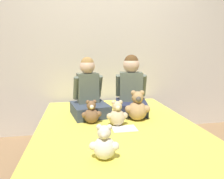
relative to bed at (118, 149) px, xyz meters
The scene contains 10 objects.
ground_plane 0.23m from the bed, ahead, with size 14.00×14.00×0.00m, color #93704C.
wall_behind_bed 1.49m from the bed, 90.00° to the left, with size 8.00×0.06×2.50m.
bed is the anchor object (origin of this frame).
child_on_left 0.64m from the bed, 121.95° to the left, with size 0.42×0.46×0.61m.
child_on_right 0.66m from the bed, 59.40° to the left, with size 0.40×0.44×0.63m.
teddy_bear_held_by_left_child 0.42m from the bed, 154.46° to the left, with size 0.19×0.14×0.22m.
teddy_bear_held_by_right_child 0.44m from the bed, 27.87° to the left, with size 0.25×0.19×0.30m.
teddy_bear_between_children 0.33m from the bed, 118.01° to the left, with size 0.20×0.15×0.23m.
teddy_bear_at_foot_of_bed 0.67m from the bed, 110.07° to the right, with size 0.19×0.14×0.22m.
sign_card 0.26m from the bed, 65.28° to the right, with size 0.21×0.15×0.00m.
Camera 1 is at (-0.36, -1.70, 1.12)m, focal length 32.00 mm.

